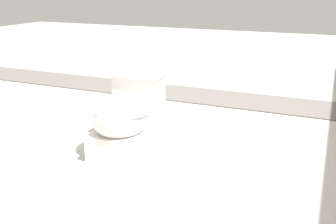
# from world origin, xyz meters

# --- Properties ---
(ground_plane) EXTENTS (14.00, 14.00, 0.00)m
(ground_plane) POSITION_xyz_m (0.00, 0.00, 0.00)
(ground_plane) COLOR #B7B2A8
(gravel_strip) EXTENTS (0.56, 8.00, 0.01)m
(gravel_strip) POSITION_xyz_m (-1.22, 0.50, 0.01)
(gravel_strip) COLOR #605B56
(gravel_strip) RESTS_ON ground
(toilet) EXTENTS (0.66, 0.43, 0.52)m
(toilet) POSITION_xyz_m (0.21, -0.08, 0.22)
(toilet) COLOR white
(toilet) RESTS_ON ground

